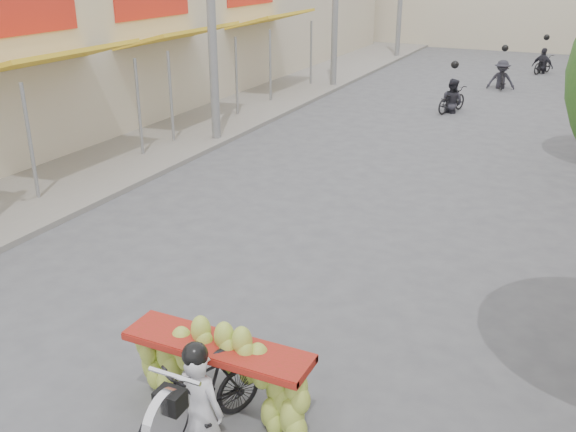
{
  "coord_description": "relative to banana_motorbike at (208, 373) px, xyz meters",
  "views": [
    {
      "loc": [
        3.96,
        -3.1,
        4.86
      ],
      "look_at": [
        -0.01,
        5.3,
        1.1
      ],
      "focal_mm": 40.0,
      "sensor_mm": 36.0,
      "label": 1
    }
  ],
  "objects": [
    {
      "name": "sidewalk_left",
      "position": [
        -7.69,
        13.22,
        -0.61
      ],
      "size": [
        4.0,
        60.0,
        0.12
      ],
      "primitive_type": "cube",
      "color": "gray",
      "rests_on": "ground"
    },
    {
      "name": "bg_motorbike_b",
      "position": [
        0.03,
        21.75,
        0.2
      ],
      "size": [
        1.15,
        1.63,
        1.95
      ],
      "color": "black",
      "rests_on": "ground"
    },
    {
      "name": "bg_motorbike_a",
      "position": [
        -0.88,
        16.79,
        0.09
      ],
      "size": [
        1.01,
        1.6,
        1.95
      ],
      "color": "black",
      "rests_on": "ground"
    },
    {
      "name": "shophouse_row_left",
      "position": [
        -12.68,
        12.2,
        2.33
      ],
      "size": [
        9.77,
        40.0,
        6.0
      ],
      "color": "beige",
      "rests_on": "ground"
    },
    {
      "name": "bg_motorbike_c",
      "position": [
        1.17,
        26.28,
        0.17
      ],
      "size": [
        1.1,
        1.52,
        1.95
      ],
      "color": "black",
      "rests_on": "ground"
    },
    {
      "name": "banana_motorbike",
      "position": [
        0.0,
        0.0,
        0.0
      ],
      "size": [
        2.2,
        1.8,
        1.95
      ],
      "color": "black",
      "rests_on": "ground"
    }
  ]
}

